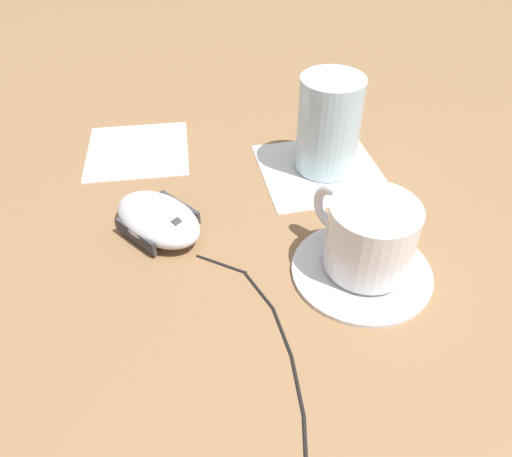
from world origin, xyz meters
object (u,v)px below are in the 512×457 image
Objects in this scene: saucer at (362,269)px; computer_mouse at (158,219)px; drinking_glass at (329,125)px; coffee_cup at (369,235)px.

computer_mouse is at bearing 75.22° from saucer.
computer_mouse is 0.22m from drinking_glass.
computer_mouse is (0.05, 0.21, -0.03)m from coffee_cup.
coffee_cup is 0.79× the size of computer_mouse.
saucer is 0.19m from drinking_glass.
coffee_cup is at bearing -171.74° from drinking_glass.
saucer is 1.09× the size of computer_mouse.
saucer is 1.38× the size of coffee_cup.
coffee_cup is 0.17m from drinking_glass.
drinking_glass reaches higher than computer_mouse.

